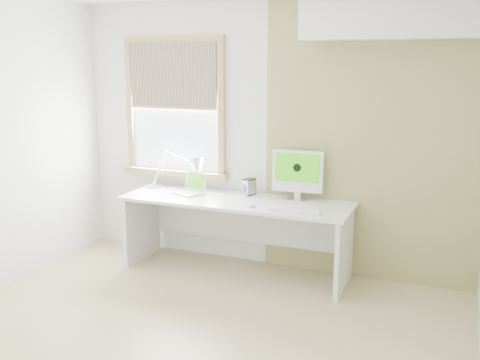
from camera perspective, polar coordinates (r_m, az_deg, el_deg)
The scene contains 12 objects.
room at distance 3.81m, azimuth -5.99°, elevation 1.32°, with size 4.04×3.54×2.64m.
accent_wall at distance 5.15m, azimuth 13.37°, elevation 3.88°, with size 2.00×0.02×2.60m, color #938C54.
soffit at distance 4.92m, azimuth 16.08°, elevation 16.23°, with size 1.60×0.40×0.42m, color white.
window at distance 5.75m, azimuth -6.79°, elevation 7.42°, with size 1.20×0.14×1.42m.
desk at distance 5.34m, azimuth -0.19°, elevation -3.91°, with size 2.20×0.70×0.73m.
desk_lamp at distance 5.67m, azimuth -5.27°, elevation 1.15°, with size 0.70×0.34×0.39m.
laptop at distance 5.50m, azimuth -5.04°, elevation -0.82°, with size 0.37×0.33×0.21m.
phone_dock at distance 5.36m, azimuth 0.53°, elevation -1.31°, with size 0.07×0.07×0.12m.
external_drive at distance 5.40m, azimuth 0.95°, elevation -0.70°, with size 0.11×0.14×0.16m.
imac at distance 5.20m, azimuth 5.96°, elevation 0.79°, with size 0.48×0.17×0.47m.
keyboard at distance 4.84m, azimuth 5.78°, elevation -3.14°, with size 0.45×0.13×0.02m.
mouse at distance 4.97m, azimuth 1.24°, elevation -2.65°, with size 0.05×0.09×0.03m, color white.
Camera 1 is at (1.78, -3.30, 2.01)m, focal length 41.33 mm.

